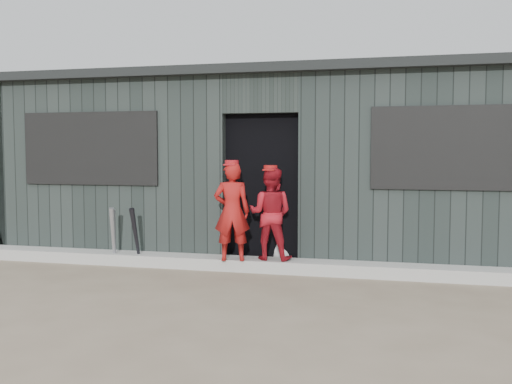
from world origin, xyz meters
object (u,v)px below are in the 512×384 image
(player_red_left, at_px, (232,212))
(player_red_right, at_px, (270,214))
(dugout, at_px, (282,166))
(player_grey_back, at_px, (287,217))
(bat_right, at_px, (136,237))
(bat_mid, at_px, (114,237))
(bat_left, at_px, (113,236))

(player_red_left, bearing_deg, player_red_right, -171.39)
(dugout, bearing_deg, player_grey_back, -75.96)
(player_red_left, relative_size, player_grey_back, 0.98)
(player_red_left, bearing_deg, bat_right, -16.82)
(dugout, bearing_deg, bat_mid, -137.50)
(player_grey_back, bearing_deg, bat_left, -11.92)
(bat_mid, relative_size, player_red_right, 0.64)
(bat_left, height_order, dugout, dugout)
(player_red_right, bearing_deg, player_grey_back, -100.53)
(bat_left, height_order, bat_mid, bat_left)
(bat_mid, relative_size, bat_right, 0.94)
(bat_mid, bearing_deg, bat_left, -75.93)
(bat_left, height_order, bat_right, same)
(bat_left, bearing_deg, bat_mid, 104.07)
(bat_mid, distance_m, bat_right, 0.33)
(bat_mid, xyz_separation_m, player_red_left, (1.66, -0.09, 0.39))
(bat_left, xyz_separation_m, dugout, (1.92, 1.80, 0.90))
(player_red_left, distance_m, dugout, 1.95)
(bat_mid, height_order, dugout, dugout)
(player_red_right, xyz_separation_m, player_grey_back, (0.11, 0.50, -0.10))
(player_red_left, bearing_deg, dugout, -111.78)
(dugout, bearing_deg, bat_left, -136.82)
(bat_left, relative_size, player_red_right, 0.68)
(player_red_right, distance_m, player_grey_back, 0.52)
(bat_right, xyz_separation_m, dugout, (1.61, 1.78, 0.90))
(bat_right, bearing_deg, bat_mid, 177.59)
(bat_right, relative_size, player_red_left, 0.64)
(bat_left, bearing_deg, player_red_right, 3.45)
(player_red_right, bearing_deg, bat_right, 5.89)
(bat_left, distance_m, player_red_right, 2.13)
(player_red_left, relative_size, player_red_right, 1.06)
(player_red_left, height_order, player_grey_back, player_red_left)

